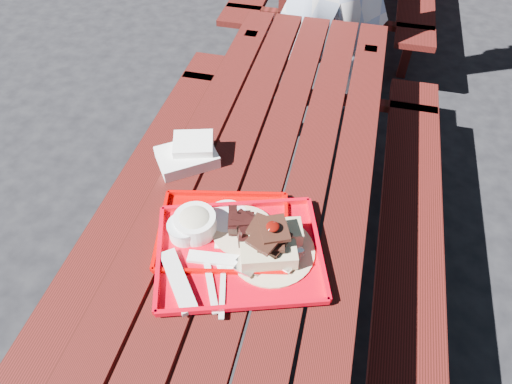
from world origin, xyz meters
TOP-DOWN VIEW (x-y plane):
  - ground at (0.00, 0.00)m, footprint 60.00×60.00m
  - picnic_table_near at (-0.00, 0.00)m, footprint 1.41×2.40m
  - near_tray at (-0.01, -0.33)m, footprint 0.59×0.52m
  - far_tray at (-0.08, -0.30)m, footprint 0.47×0.40m
  - white_cloth at (-0.29, 0.00)m, footprint 0.26×0.24m

SIDE VIEW (x-z plane):
  - ground at x=0.00m, z-range 0.00..0.00m
  - picnic_table_near at x=0.00m, z-range 0.19..0.94m
  - far_tray at x=-0.08m, z-range 0.74..0.81m
  - white_cloth at x=-0.29m, z-range 0.74..0.83m
  - near_tray at x=-0.01m, z-range 0.71..0.87m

